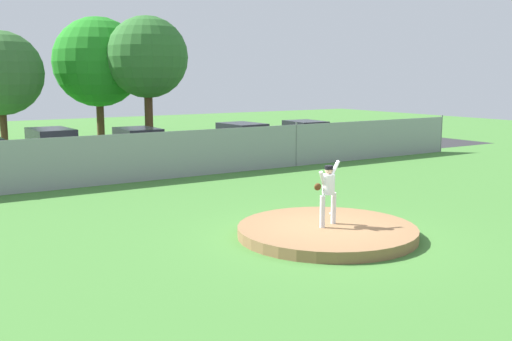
{
  "coord_description": "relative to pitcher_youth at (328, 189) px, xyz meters",
  "views": [
    {
      "loc": [
        -9.24,
        -11.19,
        3.97
      ],
      "look_at": [
        -0.29,
        2.86,
        1.32
      ],
      "focal_mm": 41.53,
      "sensor_mm": 36.0,
      "label": 1
    }
  ],
  "objects": [
    {
      "name": "baseball",
      "position": [
        0.81,
        0.85,
        -0.91
      ],
      "size": [
        0.07,
        0.07,
        0.07
      ],
      "primitive_type": "sphere",
      "color": "white",
      "rests_on": "pitchers_mound"
    },
    {
      "name": "parked_car_charcoal",
      "position": [
        0.6,
        14.29,
        -0.42
      ],
      "size": [
        1.83,
        4.22,
        1.66
      ],
      "color": "#232328",
      "rests_on": "ground_plane"
    },
    {
      "name": "ground_plane",
      "position": [
        -0.04,
        5.96,
        -1.21
      ],
      "size": [
        80.0,
        80.0,
        0.0
      ],
      "primitive_type": "plane",
      "color": "#427A33"
    },
    {
      "name": "chainlink_fence",
      "position": [
        -0.04,
        9.96,
        -0.28
      ],
      "size": [
        32.05,
        0.07,
        1.97
      ],
      "color": "gray",
      "rests_on": "ground_plane"
    },
    {
      "name": "tree_broad_left",
      "position": [
        2.1,
        24.24,
        3.62
      ],
      "size": [
        5.35,
        5.35,
        7.52
      ],
      "color": "#4C331E",
      "rests_on": "ground_plane"
    },
    {
      "name": "traffic_cone_orange",
      "position": [
        8.47,
        15.56,
        -0.95
      ],
      "size": [
        0.4,
        0.4,
        0.55
      ],
      "color": "orange",
      "rests_on": "asphalt_strip"
    },
    {
      "name": "parked_car_champagne",
      "position": [
        5.97,
        13.99,
        -0.41
      ],
      "size": [
        2.09,
        4.34,
        1.68
      ],
      "color": "tan",
      "rests_on": "ground_plane"
    },
    {
      "name": "tree_tall_centre",
      "position": [
        -3.51,
        23.74,
        2.94
      ],
      "size": [
        4.61,
        4.61,
        6.47
      ],
      "color": "#4C331E",
      "rests_on": "ground_plane"
    },
    {
      "name": "parked_car_white",
      "position": [
        -3.13,
        14.75,
        -0.37
      ],
      "size": [
        1.9,
        4.55,
        1.78
      ],
      "color": "silver",
      "rests_on": "ground_plane"
    },
    {
      "name": "parked_car_burgundy",
      "position": [
        10.4,
        14.61,
        -0.46
      ],
      "size": [
        2.07,
        4.11,
        1.58
      ],
      "color": "maroon",
      "rests_on": "ground_plane"
    },
    {
      "name": "pitcher_youth",
      "position": [
        0.0,
        0.0,
        0.0
      ],
      "size": [
        0.8,
        0.32,
        1.63
      ],
      "color": "silver",
      "rests_on": "pitchers_mound"
    },
    {
      "name": "pitchers_mound",
      "position": [
        -0.04,
        -0.04,
        -1.08
      ],
      "size": [
        4.49,
        4.49,
        0.27
      ],
      "primitive_type": "cylinder",
      "color": "olive",
      "rests_on": "ground_plane"
    },
    {
      "name": "tree_slender_far",
      "position": [
        4.11,
        21.5,
        3.85
      ],
      "size": [
        4.72,
        4.72,
        7.46
      ],
      "color": "#4C331E",
      "rests_on": "ground_plane"
    },
    {
      "name": "asphalt_strip",
      "position": [
        -0.04,
        14.46,
        -1.21
      ],
      "size": [
        44.0,
        7.0,
        0.01
      ],
      "primitive_type": "cube",
      "color": "#2B2B2D",
      "rests_on": "ground_plane"
    }
  ]
}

